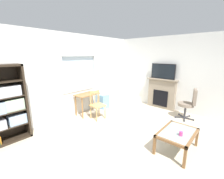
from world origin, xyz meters
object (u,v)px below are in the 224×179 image
Objects in this scene: coffee_table at (177,134)px; plastic_drawer_unit at (103,101)px; bookshelf at (2,104)px; desk_under_window at (87,97)px; sippy_cup at (181,134)px; office_chair at (189,103)px; tv at (163,71)px; fireplace at (161,93)px; wooden_chair at (97,105)px.

plastic_drawer_unit is at bearing 75.14° from coffee_table.
bookshelf reaches higher than coffee_table.
bookshelf is at bearing 126.66° from coffee_table.
desk_under_window is at bearing -176.40° from plastic_drawer_unit.
plastic_drawer_unit is 5.97× the size of sippy_cup.
bookshelf is 1.83× the size of office_chair.
bookshelf is at bearing 177.40° from desk_under_window.
plastic_drawer_unit is at bearing 3.60° from desk_under_window.
tv reaches higher than desk_under_window.
desk_under_window is 3.05m from coffee_table.
office_chair is at bearing 10.67° from sippy_cup.
sippy_cup is at bearing -106.40° from plastic_drawer_unit.
tv is at bearing 30.84° from coffee_table.
fireplace reaches higher than coffee_table.
coffee_table is at bearing 39.34° from sippy_cup.
sippy_cup is at bearing -169.33° from office_chair.
plastic_drawer_unit is at bearing 34.44° from wooden_chair.
tv is (-0.02, -0.00, 0.85)m from fireplace.
wooden_chair is at bearing 153.93° from tv.
coffee_table is (-2.32, -1.39, -1.06)m from tv.
sippy_cup is (-2.46, -1.48, -0.10)m from fireplace.
office_chair reaches higher than desk_under_window.
bookshelf is 3.96m from sippy_cup.
bookshelf is 5.01m from tv.
fireplace is (2.34, -1.14, 0.11)m from wooden_chair.
fireplace is at bearing -25.89° from wooden_chair.
sippy_cup is at bearing -140.66° from coffee_table.
wooden_chair is 2.76m from tv.
wooden_chair reaches higher than desk_under_window.
tv is at bearing -20.67° from bookshelf.
desk_under_window is (2.37, -0.11, -0.34)m from bookshelf.
fireplace is 1.18m from office_chair.
sippy_cup is (2.22, -3.24, -0.46)m from bookshelf.
wooden_chair is at bearing -14.90° from bookshelf.
office_chair is at bearing -49.49° from wooden_chair.
tv is 9.99× the size of sippy_cup.
desk_under_window is 2.84m from fireplace.
fireplace is 12.79× the size of sippy_cup.
wooden_chair is at bearing 87.50° from sippy_cup.
tv reaches higher than sippy_cup.
coffee_table is at bearing -149.16° from tv.
fireplace reaches higher than sippy_cup.
plastic_drawer_unit is 0.54× the size of office_chair.
bookshelf is 20.38× the size of sippy_cup.
bookshelf reaches higher than tv.
coffee_table is (-0.03, -3.04, -0.23)m from desk_under_window.
plastic_drawer_unit reaches higher than coffee_table.
sippy_cup is at bearing -55.56° from bookshelf.
wooden_chair reaches higher than plastic_drawer_unit.
tv is (2.32, -1.14, 0.97)m from wooden_chair.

